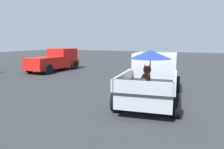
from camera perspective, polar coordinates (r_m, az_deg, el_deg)
ground_plane at (r=9.11m, az=10.36°, el=-6.84°), size 80.00×80.00×0.00m
pickup_truck_main at (r=9.28m, az=10.85°, el=-0.42°), size 5.27×2.85×2.18m
pickup_truck_red at (r=18.30m, az=-14.96°, el=3.69°), size 4.82×2.20×1.80m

